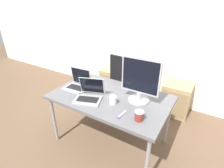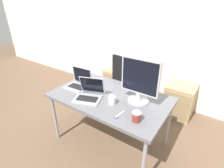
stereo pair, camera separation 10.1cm
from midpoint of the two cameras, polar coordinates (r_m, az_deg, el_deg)
The scene contains 14 objects.
ground_plane at distance 2.66m, azimuth 0.59°, elevation -17.98°, with size 14.00×14.00×0.00m, color brown.
wall_back at distance 3.26m, azimuth 15.67°, elevation 15.68°, with size 10.00×0.05×2.60m.
desk at distance 2.22m, azimuth 0.67°, elevation -5.05°, with size 1.47×0.88×0.75m.
office_chair at distance 3.04m, azimuth 6.81°, elevation -2.56°, with size 0.56×0.58×1.07m.
cabinet_left at distance 3.62m, azimuth 2.69°, elevation 0.62°, with size 0.45×0.45×0.57m.
cabinet_right at distance 3.23m, azimuth 22.04°, elevation -4.96°, with size 0.45×0.45×0.57m.
water_bottle at distance 3.47m, azimuth 2.84°, elevation 6.31°, with size 0.08×0.08×0.21m.
laptop_left at distance 2.14m, azimuth -6.18°, elevation -3.40°, with size 0.38×0.40×0.25m.
laptop_right at distance 2.43m, azimuth -9.57°, elevation 0.24°, with size 0.33×0.29×0.26m.
monitor at distance 2.00m, azimuth 10.46°, elevation 0.78°, with size 0.46×0.25×0.54m.
mouse at distance 2.15m, azimuth 1.83°, elevation -4.18°, with size 0.04×0.07×0.03m.
coffee_cup_white at distance 2.02m, azimuth 1.48°, elevation -5.29°, with size 0.08×0.08×0.10m.
coffee_cup_brown at distance 1.79m, azimuth 9.63°, elevation -10.48°, with size 0.09×0.09×0.10m.
scissors at distance 1.86m, azimuth 3.82°, elevation -10.19°, with size 0.05×0.17×0.01m.
Camera 2 is at (1.09, -1.55, 1.87)m, focal length 28.00 mm.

